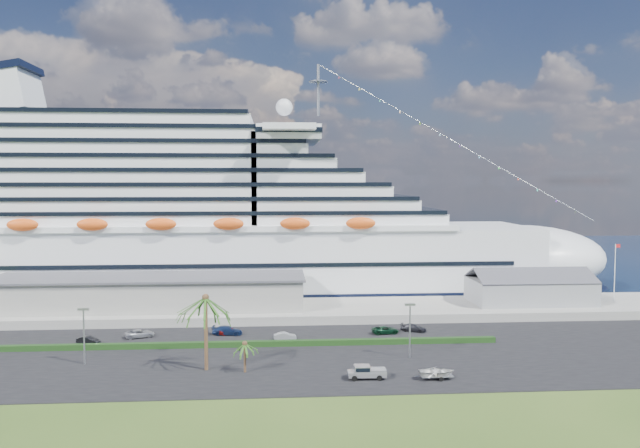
{
  "coord_description": "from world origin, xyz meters",
  "views": [
    {
      "loc": [
        -0.15,
        -83.37,
        26.76
      ],
      "look_at": [
        7.98,
        30.0,
        18.92
      ],
      "focal_mm": 35.0,
      "sensor_mm": 36.0,
      "label": 1
    }
  ],
  "objects": [
    {
      "name": "parked_car_6",
      "position": [
        18.94,
        22.9,
        0.77
      ],
      "size": [
        4.9,
        2.68,
        1.3
      ],
      "primitive_type": "imported",
      "rotation": [
        0.0,
        0.0,
        1.68
      ],
      "color": "black",
      "rests_on": "asphalt_lot"
    },
    {
      "name": "port_shed",
      "position": [
        52.0,
        40.0,
        4.4
      ],
      "size": [
        24.0,
        12.31,
        7.37
      ],
      "color": "gray",
      "rests_on": "wharf"
    },
    {
      "name": "pickup_truck",
      "position": [
        11.97,
        -1.65,
        1.13
      ],
      "size": [
        5.26,
        2.1,
        1.84
      ],
      "color": "black",
      "rests_on": "asphalt_lot"
    },
    {
      "name": "parked_car_1",
      "position": [
        -30.87,
        19.56,
        0.74
      ],
      "size": [
        4.01,
        2.47,
        1.25
      ],
      "primitive_type": "imported",
      "rotation": [
        0.0,
        0.0,
        1.24
      ],
      "color": "black",
      "rests_on": "asphalt_lot"
    },
    {
      "name": "ground",
      "position": [
        0.0,
        0.0,
        0.0
      ],
      "size": [
        420.0,
        420.0,
        0.0
      ],
      "primitive_type": "plane",
      "color": "#324D19",
      "rests_on": "ground"
    },
    {
      "name": "flagpole",
      "position": [
        70.04,
        40.0,
        8.27
      ],
      "size": [
        1.08,
        0.16,
        12.0
      ],
      "color": "silver",
      "rests_on": "wharf"
    },
    {
      "name": "parked_car_5",
      "position": [
        1.36,
        19.96,
        0.74
      ],
      "size": [
        3.81,
        1.39,
        1.25
      ],
      "primitive_type": "imported",
      "rotation": [
        0.0,
        0.0,
        1.59
      ],
      "color": "#9FA2A6",
      "rests_on": "asphalt_lot"
    },
    {
      "name": "boat_trailer",
      "position": [
        21.4,
        -2.57,
        1.16
      ],
      "size": [
        5.44,
        3.52,
        1.56
      ],
      "color": "gray",
      "rests_on": "asphalt_lot"
    },
    {
      "name": "palm_tall",
      "position": [
        -10.0,
        4.0,
        9.2
      ],
      "size": [
        8.82,
        8.82,
        11.13
      ],
      "color": "#47301E",
      "rests_on": "ground"
    },
    {
      "name": "asphalt_lot",
      "position": [
        0.0,
        11.0,
        0.06
      ],
      "size": [
        140.0,
        38.0,
        0.12
      ],
      "primitive_type": "cube",
      "color": "black",
      "rests_on": "ground"
    },
    {
      "name": "hedge",
      "position": [
        -8.0,
        16.0,
        0.57
      ],
      "size": [
        88.0,
        1.1,
        0.9
      ],
      "primitive_type": "cube",
      "color": "black",
      "rests_on": "asphalt_lot"
    },
    {
      "name": "parked_car_3",
      "position": [
        -8.59,
        24.1,
        0.88
      ],
      "size": [
        5.47,
        2.79,
        1.52
      ],
      "primitive_type": "imported",
      "rotation": [
        0.0,
        0.0,
        1.44
      ],
      "color": "#16274E",
      "rests_on": "asphalt_lot"
    },
    {
      "name": "water",
      "position": [
        0.0,
        130.0,
        0.01
      ],
      "size": [
        420.0,
        160.0,
        0.02
      ],
      "primitive_type": "cube",
      "color": "black",
      "rests_on": "ground"
    },
    {
      "name": "lamp_post_right",
      "position": [
        20.0,
        8.0,
        5.34
      ],
      "size": [
        1.6,
        0.35,
        8.27
      ],
      "color": "gray",
      "rests_on": "asphalt_lot"
    },
    {
      "name": "parked_car_4",
      "position": [
        -8.14,
        24.21,
        0.8
      ],
      "size": [
        4.25,
        2.41,
        1.36
      ],
      "primitive_type": "imported",
      "rotation": [
        0.0,
        0.0,
        1.78
      ],
      "color": "maroon",
      "rests_on": "asphalt_lot"
    },
    {
      "name": "parked_car_2",
      "position": [
        -23.35,
        23.24,
        0.79
      ],
      "size": [
        5.33,
        3.8,
        1.35
      ],
      "primitive_type": "imported",
      "rotation": [
        0.0,
        0.0,
        1.93
      ],
      "color": "#96979E",
      "rests_on": "asphalt_lot"
    },
    {
      "name": "palm_short",
      "position": [
        -4.5,
        2.5,
        3.67
      ],
      "size": [
        3.53,
        3.53,
        4.56
      ],
      "color": "#47301E",
      "rests_on": "ground"
    },
    {
      "name": "terminal_building",
      "position": [
        -25.0,
        40.0,
        5.01
      ],
      "size": [
        61.0,
        15.0,
        6.3
      ],
      "color": "gray",
      "rests_on": "wharf"
    },
    {
      "name": "cruise_ship",
      "position": [
        -21.53,
        64.0,
        16.69
      ],
      "size": [
        191.0,
        38.0,
        54.0
      ],
      "color": "silver",
      "rests_on": "ground"
    },
    {
      "name": "lamp_post_left",
      "position": [
        -28.0,
        8.0,
        5.34
      ],
      "size": [
        1.6,
        0.35,
        8.27
      ],
      "color": "gray",
      "rests_on": "asphalt_lot"
    },
    {
      "name": "wharf",
      "position": [
        0.0,
        40.0,
        0.9
      ],
      "size": [
        240.0,
        20.0,
        1.8
      ],
      "primitive_type": "cube",
      "color": "gray",
      "rests_on": "ground"
    },
    {
      "name": "parked_car_7",
      "position": [
        24.19,
        24.14,
        0.78
      ],
      "size": [
        4.89,
        3.58,
        1.32
      ],
      "primitive_type": "imported",
      "rotation": [
        0.0,
        0.0,
        1.14
      ],
      "color": "#232328",
      "rests_on": "asphalt_lot"
    }
  ]
}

